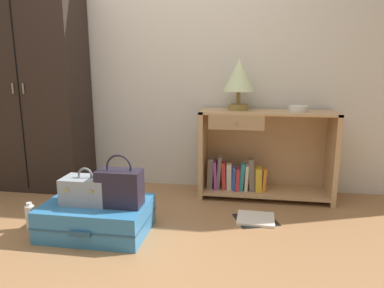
{
  "coord_description": "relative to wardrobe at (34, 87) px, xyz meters",
  "views": [
    {
      "loc": [
        0.77,
        -1.81,
        1.12
      ],
      "look_at": [
        0.35,
        0.83,
        0.55
      ],
      "focal_mm": 32.58,
      "sensor_mm": 36.0,
      "label": 1
    }
  ],
  "objects": [
    {
      "name": "ground_plane",
      "position": [
        1.2,
        -1.2,
        -0.96
      ],
      "size": [
        9.0,
        9.0,
        0.0
      ],
      "primitive_type": "plane",
      "color": "#9E7047"
    },
    {
      "name": "bookshelf",
      "position": [
        2.1,
        0.05,
        -0.59
      ],
      "size": [
        1.15,
        0.39,
        0.78
      ],
      "color": "tan",
      "rests_on": "ground_plane"
    },
    {
      "name": "suitcase_large",
      "position": [
        0.96,
        -0.87,
        -0.85
      ],
      "size": [
        0.72,
        0.52,
        0.22
      ],
      "color": "teal",
      "rests_on": "ground_plane"
    },
    {
      "name": "back_wall",
      "position": [
        1.2,
        0.3,
        0.34
      ],
      "size": [
        6.4,
        0.1,
        2.6
      ],
      "primitive_type": "cube",
      "color": "beige",
      "rests_on": "ground_plane"
    },
    {
      "name": "handbag",
      "position": [
        1.15,
        -0.9,
        -0.61
      ],
      "size": [
        0.3,
        0.16,
        0.36
      ],
      "color": "#231E2D",
      "rests_on": "suitcase_large"
    },
    {
      "name": "train_case",
      "position": [
        0.9,
        -0.89,
        -0.65
      ],
      "size": [
        0.31,
        0.21,
        0.25
      ],
      "color": "#8E99A3",
      "rests_on": "suitcase_large"
    },
    {
      "name": "bottle",
      "position": [
        0.47,
        -0.9,
        -0.87
      ],
      "size": [
        0.06,
        0.06,
        0.2
      ],
      "color": "white",
      "rests_on": "ground_plane"
    },
    {
      "name": "wardrobe",
      "position": [
        0.0,
        0.0,
        0.0
      ],
      "size": [
        0.93,
        0.47,
        1.92
      ],
      "color": "black",
      "rests_on": "ground_plane"
    },
    {
      "name": "open_book_on_floor",
      "position": [
        2.06,
        -0.49,
        -0.95
      ],
      "size": [
        0.37,
        0.36,
        0.02
      ],
      "color": "white",
      "rests_on": "ground_plane"
    },
    {
      "name": "bowl",
      "position": [
        2.39,
        0.01,
        -0.16
      ],
      "size": [
        0.15,
        0.15,
        0.05
      ],
      "primitive_type": "cylinder",
      "color": "silver",
      "rests_on": "bookshelf"
    },
    {
      "name": "table_lamp",
      "position": [
        1.89,
        0.06,
        0.1
      ],
      "size": [
        0.27,
        0.27,
        0.44
      ],
      "color": "olive",
      "rests_on": "bookshelf"
    }
  ]
}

